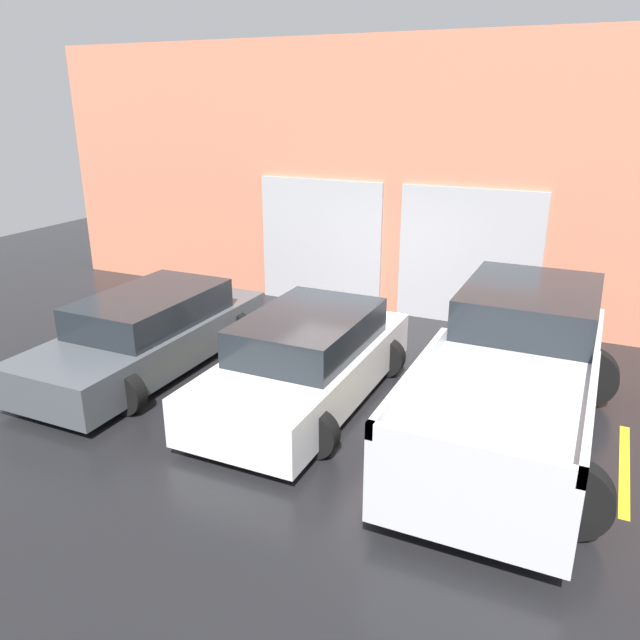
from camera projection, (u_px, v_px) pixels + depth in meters
name	position (u px, v px, depth m)	size (l,w,h in m)	color
ground_plane	(342.00, 365.00, 10.49)	(28.00, 28.00, 0.00)	black
shophouse_building	(408.00, 182.00, 12.40)	(16.76, 0.68, 5.39)	#D17A5B
pickup_truck	(513.00, 376.00, 8.10)	(2.62, 5.18, 1.74)	silver
sedan_white	(306.00, 361.00, 9.13)	(2.17, 4.30, 1.32)	white
sedan_side	(150.00, 333.00, 10.29)	(2.12, 4.66, 1.25)	#474C51
parking_stripe_far_left	(87.00, 352.00, 11.03)	(0.12, 2.20, 0.01)	gold
parking_stripe_left	(224.00, 382.00, 9.89)	(0.12, 2.20, 0.01)	gold
parking_stripe_centre	(398.00, 419.00, 8.74)	(0.12, 2.20, 0.01)	gold
parking_stripe_right	(624.00, 467.00, 7.60)	(0.12, 2.20, 0.01)	gold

